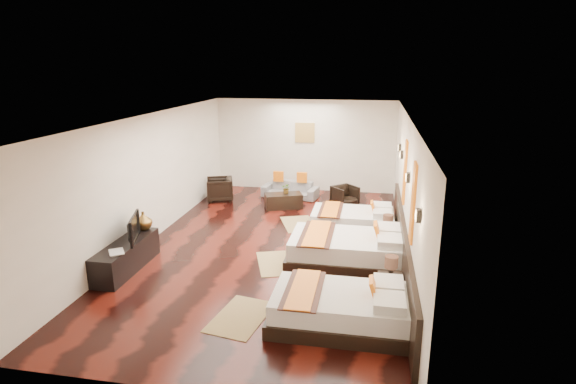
% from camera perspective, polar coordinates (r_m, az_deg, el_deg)
% --- Properties ---
extents(floor, '(5.50, 9.50, 0.01)m').
position_cam_1_polar(floor, '(10.19, -1.94, -6.62)').
color(floor, black).
rests_on(floor, ground).
extents(ceiling, '(5.50, 9.50, 0.01)m').
position_cam_1_polar(ceiling, '(9.49, -2.10, 9.23)').
color(ceiling, white).
rests_on(ceiling, floor).
extents(back_wall, '(5.50, 0.01, 2.80)m').
position_cam_1_polar(back_wall, '(14.32, 2.08, 5.74)').
color(back_wall, silver).
rests_on(back_wall, floor).
extents(left_wall, '(0.01, 9.50, 2.80)m').
position_cam_1_polar(left_wall, '(10.67, -16.61, 1.65)').
color(left_wall, silver).
rests_on(left_wall, floor).
extents(right_wall, '(0.01, 9.50, 2.80)m').
position_cam_1_polar(right_wall, '(9.55, 14.31, 0.24)').
color(right_wall, silver).
rests_on(right_wall, floor).
extents(headboard_panel, '(0.08, 6.60, 0.90)m').
position_cam_1_polar(headboard_panel, '(9.09, 13.96, -6.85)').
color(headboard_panel, black).
rests_on(headboard_panel, floor).
extents(bed_near, '(2.10, 1.32, 0.80)m').
position_cam_1_polar(bed_near, '(7.27, 6.53, -14.02)').
color(bed_near, black).
rests_on(bed_near, floor).
extents(bed_mid, '(2.34, 1.47, 0.89)m').
position_cam_1_polar(bed_mid, '(9.26, 7.57, -7.04)').
color(bed_mid, black).
rests_on(bed_mid, floor).
extents(bed_far, '(1.98, 1.25, 0.76)m').
position_cam_1_polar(bed_far, '(11.07, 8.07, -3.50)').
color(bed_far, black).
rests_on(bed_far, floor).
extents(nightstand_a, '(0.41, 0.41, 0.81)m').
position_cam_1_polar(nightstand_a, '(8.02, 12.43, -11.21)').
color(nightstand_a, black).
rests_on(nightstand_a, floor).
extents(nightstand_b, '(0.40, 0.40, 0.79)m').
position_cam_1_polar(nightstand_b, '(10.08, 12.08, -5.53)').
color(nightstand_b, black).
rests_on(nightstand_b, floor).
extents(jute_mat_near, '(0.95, 1.31, 0.01)m').
position_cam_1_polar(jute_mat_near, '(7.57, -5.84, -15.03)').
color(jute_mat_near, '#997F4D').
rests_on(jute_mat_near, floor).
extents(jute_mat_mid, '(1.10, 1.38, 0.01)m').
position_cam_1_polar(jute_mat_mid, '(9.33, -1.30, -8.76)').
color(jute_mat_mid, '#997F4D').
rests_on(jute_mat_mid, floor).
extents(jute_mat_far, '(1.13, 1.39, 0.01)m').
position_cam_1_polar(jute_mat_far, '(11.49, 1.35, -3.95)').
color(jute_mat_far, '#997F4D').
rests_on(jute_mat_far, floor).
extents(tv_console, '(0.50, 1.80, 0.55)m').
position_cam_1_polar(tv_console, '(9.49, -19.28, -7.48)').
color(tv_console, black).
rests_on(tv_console, floor).
extents(tv, '(0.39, 0.86, 0.50)m').
position_cam_1_polar(tv, '(9.39, -18.89, -4.23)').
color(tv, black).
rests_on(tv, tv_console).
extents(book, '(0.40, 0.42, 0.03)m').
position_cam_1_polar(book, '(8.94, -21.18, -7.07)').
color(book, black).
rests_on(book, tv_console).
extents(figurine, '(0.43, 0.43, 0.37)m').
position_cam_1_polar(figurine, '(9.95, -17.39, -3.38)').
color(figurine, brown).
rests_on(figurine, tv_console).
extents(sofa, '(1.71, 0.90, 0.48)m').
position_cam_1_polar(sofa, '(13.69, 0.27, 0.30)').
color(sofa, slate).
rests_on(sofa, floor).
extents(armchair_left, '(0.93, 0.92, 0.67)m').
position_cam_1_polar(armchair_left, '(13.50, -8.42, 0.34)').
color(armchair_left, black).
rests_on(armchair_left, floor).
extents(armchair_right, '(0.86, 0.86, 0.56)m').
position_cam_1_polar(armchair_right, '(12.98, 7.02, -0.47)').
color(armchair_right, black).
rests_on(armchair_right, floor).
extents(coffee_table, '(1.11, 0.83, 0.40)m').
position_cam_1_polar(coffee_table, '(12.71, -0.57, -1.09)').
color(coffee_table, black).
rests_on(coffee_table, floor).
extents(table_plant, '(0.30, 0.27, 0.29)m').
position_cam_1_polar(table_plant, '(12.66, -0.19, 0.47)').
color(table_plant, '#1F541C').
rests_on(table_plant, coffee_table).
extents(orange_panel_a, '(0.04, 0.40, 1.30)m').
position_cam_1_polar(orange_panel_a, '(7.65, 15.15, -1.30)').
color(orange_panel_a, '#D86014').
rests_on(orange_panel_a, right_wall).
extents(orange_panel_b, '(0.04, 0.40, 1.30)m').
position_cam_1_polar(orange_panel_b, '(9.77, 14.21, 2.40)').
color(orange_panel_b, '#D86014').
rests_on(orange_panel_b, right_wall).
extents(sconce_near, '(0.07, 0.12, 0.18)m').
position_cam_1_polar(sconce_near, '(6.56, 15.73, -2.80)').
color(sconce_near, black).
rests_on(sconce_near, right_wall).
extents(sconce_mid, '(0.07, 0.12, 0.18)m').
position_cam_1_polar(sconce_mid, '(8.67, 14.52, 1.74)').
color(sconce_mid, black).
rests_on(sconce_mid, right_wall).
extents(sconce_far, '(0.07, 0.12, 0.18)m').
position_cam_1_polar(sconce_far, '(10.81, 13.80, 4.49)').
color(sconce_far, black).
rests_on(sconce_far, right_wall).
extents(sconce_lounge, '(0.07, 0.12, 0.18)m').
position_cam_1_polar(sconce_lounge, '(11.70, 13.57, 5.32)').
color(sconce_lounge, black).
rests_on(sconce_lounge, right_wall).
extents(gold_artwork, '(0.60, 0.04, 0.60)m').
position_cam_1_polar(gold_artwork, '(14.23, 2.08, 7.32)').
color(gold_artwork, '#AD873F').
rests_on(gold_artwork, back_wall).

